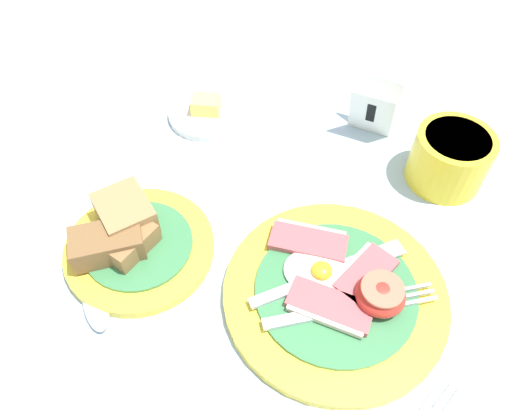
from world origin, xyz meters
The scene contains 7 objects.
ground_plane centered at (0.00, 0.00, 0.00)m, with size 3.00×3.00×0.00m, color #A3BCD1.
breakfast_plate centered at (0.06, 0.00, 0.01)m, with size 0.24×0.24×0.04m.
bread_plate centered at (-0.18, 0.00, 0.02)m, with size 0.17×0.17×0.05m.
sugar_cup centered at (0.15, 0.21, 0.04)m, with size 0.10×0.10×0.07m.
butter_dish centered at (-0.18, 0.24, 0.01)m, with size 0.11×0.11×0.03m.
number_card centered at (0.05, 0.28, 0.04)m, with size 0.07×0.05×0.07m.
teaspoon_by_saucer centered at (-0.17, -0.10, 0.01)m, with size 0.13×0.16×0.01m.
Camera 1 is at (0.05, -0.27, 0.48)m, focal length 35.00 mm.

